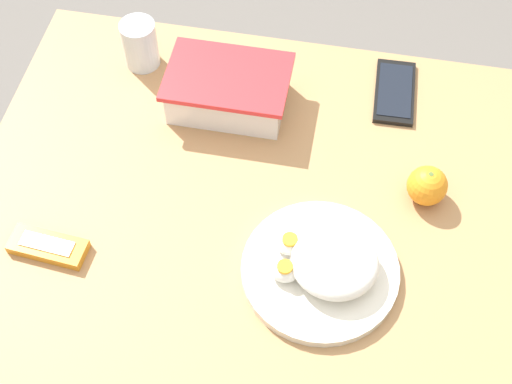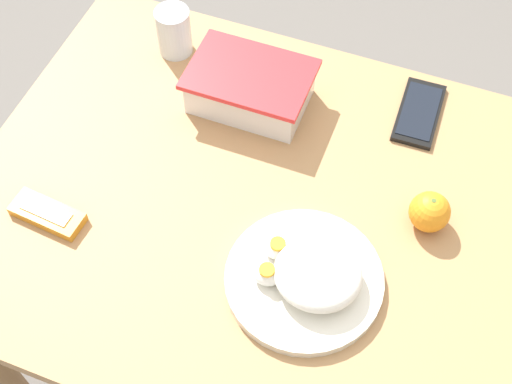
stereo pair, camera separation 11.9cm
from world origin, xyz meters
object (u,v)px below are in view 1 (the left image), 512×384
Objects in this scene: orange_fruit at (427,186)px; rice_plate at (325,266)px; food_container at (228,91)px; drinking_glass at (140,44)px; candy_bar at (48,246)px; cell_phone at (395,92)px.

orange_fruit is 0.27× the size of rice_plate.
drinking_glass is at bearing 158.28° from food_container.
orange_fruit is 0.70× the size of drinking_glass.
cell_phone is at bearing 39.86° from candy_bar.
cell_phone is at bearing 15.17° from food_container.
rice_plate is 1.94× the size of candy_bar.
rice_plate is at bearing 4.87° from candy_bar.
candy_bar is (-0.23, -0.36, -0.03)m from food_container.
orange_fruit is at bearing 50.00° from rice_plate.
orange_fruit reaches higher than cell_phone.
food_container is 0.43m from candy_bar.
candy_bar is (-0.60, -0.22, -0.02)m from orange_fruit.
orange_fruit is 0.24m from cell_phone.
orange_fruit is 0.63m from candy_bar.
food_container reaches higher than candy_bar.
orange_fruit is 0.60m from drinking_glass.
candy_bar is 0.83× the size of cell_phone.
food_container is 3.27× the size of orange_fruit.
food_container is at bearing -164.83° from cell_phone.
drinking_glass reaches higher than food_container.
food_container is 1.72× the size of candy_bar.
cell_phone is 1.62× the size of drinking_glass.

